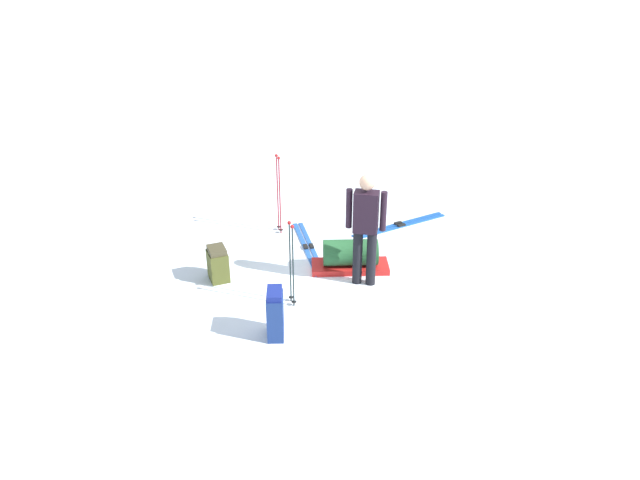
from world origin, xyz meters
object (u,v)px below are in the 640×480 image
object	(u,v)px
backpack_large_dark	(218,264)
gear_sled	(350,256)
backpack_bright	(275,314)
ski_poles_planted_far	(292,260)
skier_standing	(366,225)
ski_pair_near	(309,248)
ski_poles_planted_near	(279,190)
ski_pair_far	(400,225)

from	to	relation	value
backpack_large_dark	gear_sled	distance (m)	1.99
backpack_bright	ski_poles_planted_far	distance (m)	0.85
skier_standing	backpack_large_dark	distance (m)	2.26
ski_pair_near	ski_poles_planted_near	size ratio (longest dim) A/B	1.35
ski_pair_far	backpack_bright	distance (m)	3.78
ski_poles_planted_near	ski_poles_planted_far	bearing A→B (deg)	-176.29
ski_poles_planted_near	ski_poles_planted_far	world-z (taller)	ski_poles_planted_near
ski_pair_near	ski_poles_planted_far	size ratio (longest dim) A/B	1.50
ski_poles_planted_far	gear_sled	size ratio (longest dim) A/B	1.05
gear_sled	backpack_bright	bearing A→B (deg)	144.85
skier_standing	ski_poles_planted_far	bearing A→B (deg)	114.01
ski_poles_planted_near	skier_standing	bearing A→B (deg)	-146.00
skier_standing	backpack_bright	world-z (taller)	skier_standing
ski_pair_far	ski_poles_planted_near	xyz separation A→B (m)	(-0.07, 2.10, 0.75)
skier_standing	ski_poles_planted_near	xyz separation A→B (m)	(1.79, 1.21, -0.19)
backpack_bright	backpack_large_dark	bearing A→B (deg)	29.67
ski_pair_near	ski_pair_far	distance (m)	1.79
backpack_large_dark	ski_pair_near	bearing A→B (deg)	-57.45
backpack_bright	ski_poles_planted_far	world-z (taller)	ski_poles_planted_far
ski_pair_near	ski_poles_planted_far	world-z (taller)	ski_poles_planted_far
ski_pair_far	ski_poles_planted_near	bearing A→B (deg)	91.90
backpack_bright	ski_poles_planted_near	bearing A→B (deg)	-1.70
skier_standing	ski_pair_far	xyz separation A→B (m)	(1.86, -0.89, -0.94)
ski_pair_near	ski_poles_planted_near	distance (m)	1.09
ski_pair_far	ski_poles_planted_far	bearing A→B (deg)	140.08
backpack_large_dark	gear_sled	xyz separation A→B (m)	(0.16, -1.98, -0.03)
backpack_large_dark	gear_sled	world-z (taller)	backpack_large_dark
backpack_large_dark	ski_pair_far	bearing A→B (deg)	-62.07
skier_standing	ski_pair_far	bearing A→B (deg)	-25.60
ski_pair_far	gear_sled	distance (m)	1.79
skier_standing	backpack_bright	distance (m)	1.88
backpack_large_dark	backpack_bright	size ratio (longest dim) A/B	0.79
ski_pair_far	gear_sled	world-z (taller)	gear_sled
backpack_large_dark	ski_poles_planted_far	bearing A→B (deg)	-124.23
ski_pair_far	backpack_large_dark	xyz separation A→B (m)	(-1.60, 3.02, 0.25)
ski_poles_planted_near	ski_pair_far	bearing A→B (deg)	-88.10
ski_poles_planted_far	gear_sled	bearing A→B (deg)	-45.65
ski_pair_far	backpack_large_dark	size ratio (longest dim) A/B	3.34
backpack_large_dark	ski_poles_planted_near	size ratio (longest dim) A/B	0.39
ski_poles_planted_near	gear_sled	distance (m)	1.81
backpack_bright	gear_sled	world-z (taller)	backpack_bright
skier_standing	gear_sled	world-z (taller)	skier_standing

